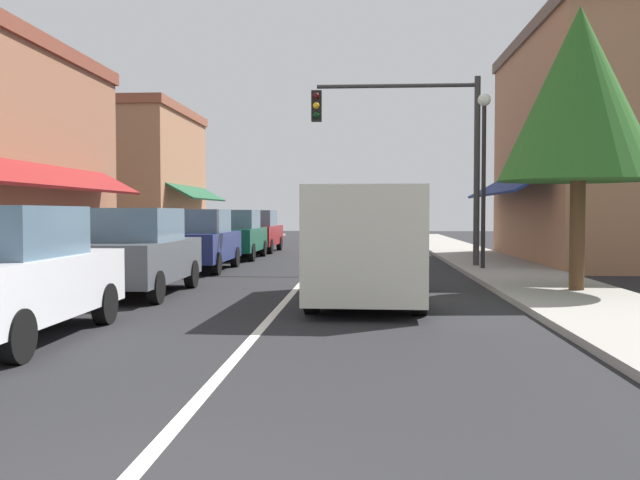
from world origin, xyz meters
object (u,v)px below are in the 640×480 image
at_px(parked_car_nearest_left, 7,274).
at_px(van_in_lane, 368,241).
at_px(traffic_signal_mast_arm, 419,138).
at_px(parked_car_distant_left, 256,231).
at_px(parked_car_third_left, 199,240).
at_px(tree_right_near, 579,94).
at_px(parked_car_far_left, 236,235).
at_px(street_lamp_right_mid, 484,153).
at_px(parked_car_second_left, 136,252).

height_order(parked_car_nearest_left, van_in_lane, van_in_lane).
bearing_deg(van_in_lane, traffic_signal_mast_arm, 80.14).
bearing_deg(van_in_lane, parked_car_distant_left, 107.93).
distance_m(parked_car_third_left, tree_right_near, 10.95).
distance_m(parked_car_nearest_left, parked_car_distant_left, 20.13).
relative_size(parked_car_far_left, street_lamp_right_mid, 0.82).
height_order(parked_car_distant_left, van_in_lane, van_in_lane).
bearing_deg(parked_car_third_left, van_in_lane, -53.68).
xyz_separation_m(parked_car_second_left, parked_car_far_left, (-0.02, 10.89, 0.00)).
height_order(traffic_signal_mast_arm, street_lamp_right_mid, traffic_signal_mast_arm).
height_order(parked_car_third_left, parked_car_far_left, same).
bearing_deg(parked_car_third_left, street_lamp_right_mid, 0.04).
relative_size(parked_car_second_left, parked_car_third_left, 1.00).
xyz_separation_m(parked_car_second_left, tree_right_near, (8.92, 0.51, 3.17)).
bearing_deg(street_lamp_right_mid, parked_car_nearest_left, -126.56).
bearing_deg(parked_car_far_left, parked_car_second_left, -89.91).
relative_size(parked_car_third_left, parked_car_far_left, 1.00).
distance_m(parked_car_far_left, parked_car_distant_left, 4.27).
relative_size(parked_car_nearest_left, parked_car_second_left, 1.00).
xyz_separation_m(parked_car_distant_left, traffic_signal_mast_arm, (6.17, -8.37, 2.99)).
bearing_deg(tree_right_near, street_lamp_right_mid, 100.32).
height_order(van_in_lane, tree_right_near, tree_right_near).
distance_m(parked_car_second_left, traffic_signal_mast_arm, 9.69).
relative_size(van_in_lane, traffic_signal_mast_arm, 0.92).
bearing_deg(traffic_signal_mast_arm, van_in_lane, -101.56).
bearing_deg(parked_car_distant_left, parked_car_third_left, -90.15).
height_order(parked_car_third_left, tree_right_near, tree_right_near).
bearing_deg(parked_car_third_left, parked_car_second_left, -88.79).
relative_size(parked_car_third_left, parked_car_distant_left, 0.99).
xyz_separation_m(parked_car_second_left, parked_car_third_left, (-0.13, 5.80, 0.00)).
distance_m(street_lamp_right_mid, tree_right_near, 5.44).
bearing_deg(parked_car_third_left, parked_car_nearest_left, -89.63).
height_order(street_lamp_right_mid, tree_right_near, tree_right_near).
height_order(parked_car_nearest_left, parked_car_third_left, same).
bearing_deg(van_in_lane, parked_car_far_left, 113.72).
bearing_deg(tree_right_near, parked_car_nearest_left, -148.57).
bearing_deg(parked_car_nearest_left, tree_right_near, 30.60).
relative_size(traffic_signal_mast_arm, street_lamp_right_mid, 1.13).
relative_size(parked_car_third_left, street_lamp_right_mid, 0.82).
height_order(parked_car_far_left, van_in_lane, van_in_lane).
xyz_separation_m(parked_car_distant_left, tree_right_near, (8.86, -14.65, 3.17)).
relative_size(parked_car_distant_left, tree_right_near, 0.71).
bearing_deg(traffic_signal_mast_arm, parked_car_distant_left, 126.39).
bearing_deg(parked_car_second_left, parked_car_far_left, 89.54).
relative_size(parked_car_second_left, street_lamp_right_mid, 0.82).
height_order(parked_car_second_left, parked_car_third_left, same).
xyz_separation_m(parked_car_nearest_left, street_lamp_right_mid, (8.00, 10.79, 2.47)).
distance_m(parked_car_third_left, street_lamp_right_mid, 8.45).
distance_m(parked_car_second_left, parked_car_third_left, 5.80).
height_order(parked_car_third_left, van_in_lane, van_in_lane).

